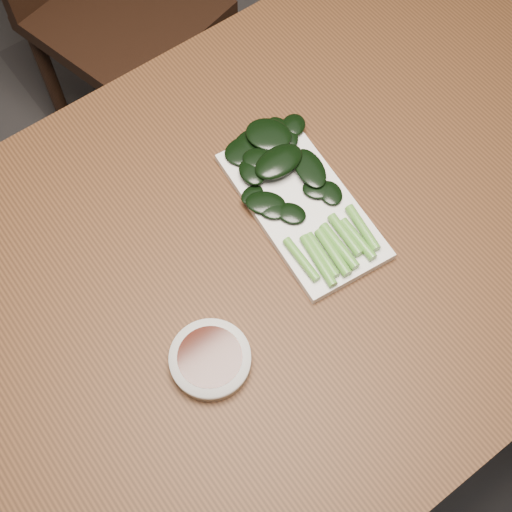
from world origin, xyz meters
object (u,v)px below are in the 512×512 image
serving_plate (302,205)px  gai_lan (288,180)px  sauce_bowl (210,359)px  table (261,276)px

serving_plate → gai_lan: gai_lan is taller
gai_lan → serving_plate: bearing=-94.5°
sauce_bowl → gai_lan: size_ratio=0.36×
table → serving_plate: (0.10, 0.03, 0.08)m
sauce_bowl → serving_plate: 0.27m
table → serving_plate: bearing=15.7°
table → sauce_bowl: (-0.15, -0.09, 0.08)m
sauce_bowl → table: bearing=30.5°
sauce_bowl → gai_lan: bearing=31.8°
sauce_bowl → serving_plate: size_ratio=0.37×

